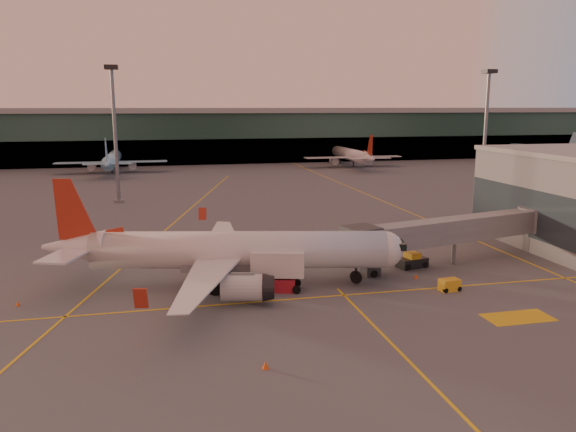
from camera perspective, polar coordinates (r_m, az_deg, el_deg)
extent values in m
plane|color=#4C4F54|center=(49.80, 2.00, -10.31)|extent=(600.00, 600.00, 0.00)
cube|color=yellow|center=(54.34, 0.64, -8.43)|extent=(80.00, 0.25, 0.01)
cube|color=yellow|center=(91.63, -11.36, -0.55)|extent=(31.30, 115.98, 0.01)
cube|color=yellow|center=(123.57, 7.16, 2.56)|extent=(0.25, 160.00, 0.01)
cube|color=yellow|center=(44.41, 11.16, -13.27)|extent=(0.25, 30.00, 0.01)
cube|color=yellow|center=(53.79, 22.33, -9.51)|extent=(6.00, 3.00, 0.01)
cube|color=#19382D|center=(187.45, -9.27, 7.85)|extent=(400.00, 18.00, 16.00)
cube|color=gray|center=(187.18, -9.35, 10.54)|extent=(400.00, 20.00, 1.60)
cube|color=black|center=(179.25, -9.05, 6.43)|extent=(400.00, 1.00, 8.00)
cube|color=#2D3D47|center=(78.38, 22.45, 0.58)|extent=(0.30, 21.60, 6.00)
cylinder|color=slate|center=(111.22, -17.14, 7.70)|extent=(0.70, 0.70, 25.00)
cube|color=black|center=(111.30, -17.52, 14.23)|extent=(2.40, 2.40, 0.80)
cube|color=slate|center=(112.51, -16.78, 1.46)|extent=(1.60, 1.60, 0.50)
cylinder|color=slate|center=(126.18, 19.41, 7.91)|extent=(0.70, 0.70, 25.00)
cube|color=black|center=(126.25, 19.79, 13.66)|extent=(2.40, 2.40, 0.80)
cube|color=slate|center=(127.33, 19.05, 2.40)|extent=(1.60, 1.60, 0.50)
cylinder|color=silver|center=(57.36, -4.96, -3.44)|extent=(29.86, 10.01, 3.82)
sphere|color=silver|center=(58.16, 9.83, -3.36)|extent=(3.74, 3.74, 3.74)
cube|color=black|center=(58.25, 10.89, -2.89)|extent=(2.20, 2.79, 0.67)
cone|color=silver|center=(60.86, -20.85, -3.01)|extent=(7.14, 4.92, 3.62)
cube|color=silver|center=(57.75, -21.61, -3.70)|extent=(5.02, 6.85, 0.19)
cylinder|color=silver|center=(52.35, -4.60, -7.26)|extent=(4.42, 3.27, 2.48)
cylinder|color=black|center=(56.02, -7.34, -7.00)|extent=(1.96, 1.67, 1.72)
cylinder|color=black|center=(55.86, -7.35, -6.48)|extent=(0.34, 0.34, 1.05)
cube|color=silver|center=(63.70, -19.55, -2.22)|extent=(3.52, 6.37, 0.19)
cylinder|color=silver|center=(63.44, -3.89, -3.96)|extent=(4.42, 3.27, 2.48)
cylinder|color=black|center=(60.73, -6.80, -5.54)|extent=(1.96, 1.67, 1.72)
cylinder|color=black|center=(60.58, -6.81, -5.07)|extent=(0.34, 0.34, 1.05)
cube|color=slate|center=(57.77, -6.02, -4.62)|extent=(9.86, 4.98, 1.53)
cylinder|color=black|center=(58.51, 6.92, -6.19)|extent=(1.34, 1.00, 1.20)
cube|color=slate|center=(67.79, 16.60, -1.34)|extent=(26.61, 9.04, 2.70)
cube|color=#2D3035|center=(60.24, 7.42, -2.49)|extent=(4.13, 4.13, 3.00)
cube|color=#2D3035|center=(62.31, 8.37, -4.83)|extent=(1.60, 2.40, 2.40)
cylinder|color=black|center=(61.55, 8.72, -5.81)|extent=(0.80, 0.40, 0.80)
cylinder|color=black|center=(63.51, 7.99, -5.26)|extent=(0.80, 0.40, 0.80)
cylinder|color=slate|center=(68.40, 16.47, -3.55)|extent=(0.50, 0.50, 2.82)
cylinder|color=slate|center=(77.51, 23.82, -0.30)|extent=(4.40, 4.40, 3.00)
cylinder|color=slate|center=(78.04, 23.66, -2.25)|extent=(2.40, 2.40, 2.82)
cube|color=maroon|center=(56.69, -0.76, -6.87)|extent=(3.37, 2.85, 1.36)
cube|color=silver|center=(56.08, -1.05, -4.80)|extent=(5.67, 3.55, 2.54)
cylinder|color=black|center=(55.84, -2.51, -7.46)|extent=(0.87, 0.52, 0.82)
cylinder|color=black|center=(55.68, 0.88, -7.50)|extent=(0.87, 0.52, 0.82)
cube|color=gold|center=(58.81, 16.09, -6.74)|extent=(2.13, 1.44, 1.20)
cylinder|color=black|center=(58.08, 15.72, -7.30)|extent=(0.53, 0.31, 0.50)
cylinder|color=black|center=(59.00, 16.99, -7.09)|extent=(0.53, 0.31, 0.50)
cube|color=black|center=(66.07, 12.48, -4.63)|extent=(3.73, 2.53, 1.10)
cube|color=gold|center=(65.88, 12.51, -4.00)|extent=(1.73, 1.88, 0.90)
cylinder|color=black|center=(64.80, 12.08, -5.11)|extent=(0.75, 0.45, 0.70)
cylinder|color=black|center=(66.27, 13.73, -4.82)|extent=(0.75, 0.45, 0.70)
cone|color=#EB4E0C|center=(62.02, 12.87, -5.98)|extent=(0.40, 0.40, 0.51)
cube|color=#EB4E0C|center=(62.09, 12.86, -6.19)|extent=(0.35, 0.35, 0.03)
cone|color=#EB4E0C|center=(58.24, -25.76, -7.98)|extent=(0.38, 0.38, 0.48)
cube|color=#EB4E0C|center=(58.31, -25.75, -8.19)|extent=(0.33, 0.33, 0.03)
cone|color=#EB4E0C|center=(40.86, -2.30, -14.85)|extent=(0.47, 0.47, 0.60)
cube|color=#EB4E0C|center=(40.99, -2.30, -15.21)|extent=(0.41, 0.41, 0.03)
cone|color=#EB4E0C|center=(75.31, -8.56, -2.79)|extent=(0.40, 0.40, 0.51)
cube|color=#EB4E0C|center=(75.37, -8.55, -2.96)|extent=(0.34, 0.34, 0.03)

